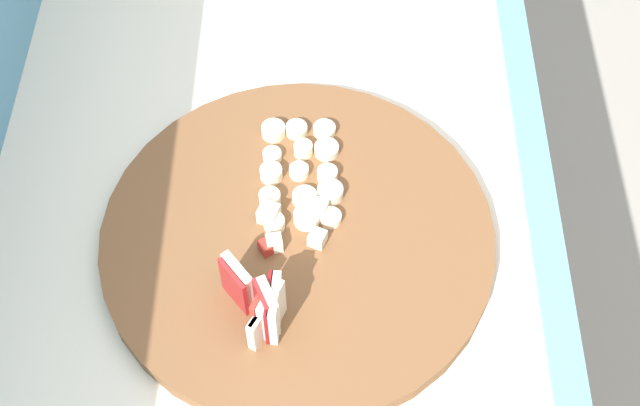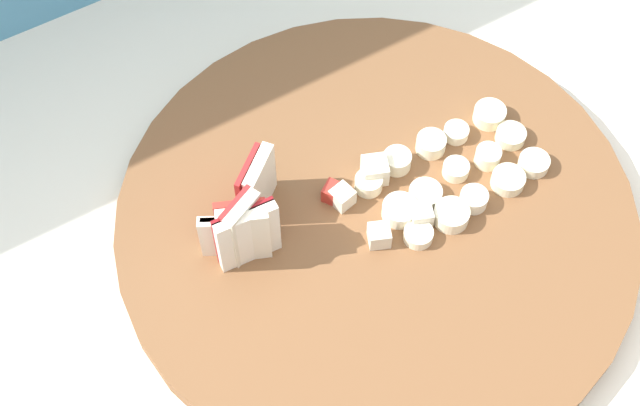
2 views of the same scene
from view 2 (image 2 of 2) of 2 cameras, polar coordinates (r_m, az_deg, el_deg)
name	(u,v)px [view 2 (image 2 of 2)]	position (r m, az deg, el deg)	size (l,w,h in m)	color
tile_backsplash	(141,119)	(1.16, -11.03, 5.14)	(2.40, 0.04, 1.35)	#4C8EB2
cutting_board	(376,220)	(0.78, 3.50, -1.08)	(0.44, 0.44, 0.02)	brown
apple_wedge_fan	(245,223)	(0.73, -4.67, -1.23)	(0.09, 0.07, 0.07)	#B22D23
apple_dice_pile	(372,196)	(0.77, 3.24, 0.42)	(0.07, 0.09, 0.02)	#EFE5CC
banana_slice_rows	(453,174)	(0.79, 8.25, 1.82)	(0.16, 0.10, 0.02)	#F4EAC6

